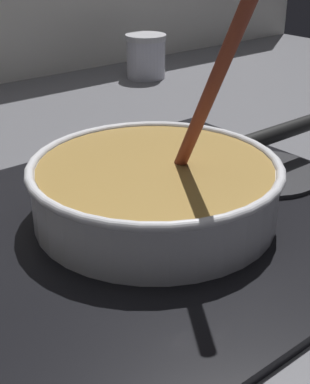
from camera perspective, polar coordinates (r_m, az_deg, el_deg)
ground at (r=0.56m, az=-2.30°, el=-11.00°), size 2.40×1.60×0.04m
hob_plate at (r=0.64m, az=0.00°, el=-3.05°), size 0.56×0.48×0.01m
burner_ring at (r=0.64m, az=0.00°, el=-2.27°), size 0.17×0.17×0.01m
spare_burner at (r=0.76m, az=11.13°, el=1.98°), size 0.15×0.15×0.01m
cooking_pan at (r=0.62m, az=0.15°, el=0.48°), size 0.43×0.29×0.28m
condiment_jar at (r=1.28m, az=-0.95°, el=13.87°), size 0.09×0.09×0.10m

